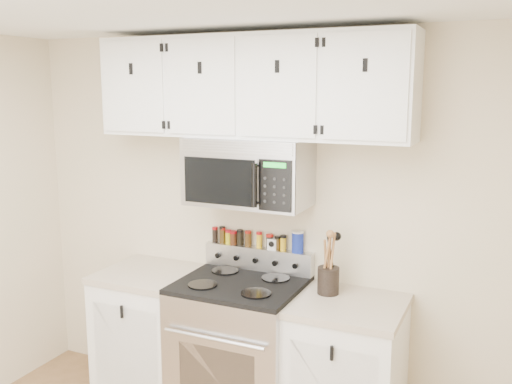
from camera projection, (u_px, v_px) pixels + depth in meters
back_wall at (261, 224)px, 3.78m from camera, size 3.50×0.01×2.50m
range at (240, 351)px, 3.64m from camera, size 0.76×0.65×1.10m
base_cabinet_left at (152, 335)px, 3.94m from camera, size 0.64×0.62×0.92m
base_cabinet_right at (346, 376)px, 3.38m from camera, size 0.64×0.62×0.92m
microwave at (248, 172)px, 3.54m from camera, size 0.76×0.44×0.42m
upper_cabinets at (250, 87)px, 3.47m from camera, size 2.00×0.35×0.62m
utensil_crock at (328, 278)px, 3.42m from camera, size 0.13×0.13×0.38m
kitchen_timer at (273, 244)px, 3.73m from camera, size 0.06×0.05×0.07m
salt_canister at (298, 242)px, 3.65m from camera, size 0.08×0.08×0.14m
spice_jar_0 at (215, 234)px, 3.90m from camera, size 0.04×0.04×0.11m
spice_jar_1 at (222, 235)px, 3.88m from camera, size 0.04×0.04×0.12m
spice_jar_2 at (223, 235)px, 3.88m from camera, size 0.04×0.04×0.11m
spice_jar_3 at (228, 237)px, 3.86m from camera, size 0.04×0.04×0.10m
spice_jar_4 at (233, 238)px, 3.85m from camera, size 0.05×0.05×0.09m
spice_jar_5 at (240, 237)px, 3.82m from camera, size 0.04×0.04×0.11m
spice_jar_6 at (248, 238)px, 3.80m from camera, size 0.04×0.04×0.11m
spice_jar_7 at (259, 240)px, 3.77m from camera, size 0.04×0.04×0.11m
spice_jar_8 at (270, 241)px, 3.74m from camera, size 0.05×0.05×0.10m
spice_jar_9 at (277, 243)px, 3.72m from camera, size 0.04×0.04×0.09m
spice_jar_10 at (283, 243)px, 3.70m from camera, size 0.04×0.04×0.10m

